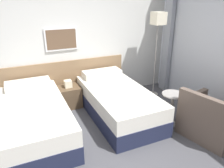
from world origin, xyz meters
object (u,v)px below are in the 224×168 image
at_px(side_table, 172,104).
at_px(bed_near_window, 117,102).
at_px(bed_near_door, 35,119).
at_px(nightstand, 69,96).
at_px(floor_lamp, 158,26).
at_px(armchair, 211,121).

bearing_deg(side_table, bed_near_window, 136.81).
relative_size(bed_near_door, side_table, 3.37).
bearing_deg(nightstand, bed_near_door, -135.10).
height_order(bed_near_window, nightstand, bed_near_window).
distance_m(bed_near_door, nightstand, 1.05).
distance_m(bed_near_door, floor_lamp, 2.98).
relative_size(bed_near_window, side_table, 3.37).
relative_size(nightstand, side_table, 0.95).
bearing_deg(bed_near_window, armchair, -48.08).
relative_size(floor_lamp, side_table, 3.08).
distance_m(floor_lamp, side_table, 1.71).
xyz_separation_m(bed_near_window, nightstand, (-0.74, 0.74, -0.06)).
bearing_deg(armchair, bed_near_door, 51.51).
height_order(floor_lamp, side_table, floor_lamp).
height_order(floor_lamp, armchair, floor_lamp).
bearing_deg(nightstand, side_table, -44.06).
height_order(nightstand, side_table, side_table).
bearing_deg(armchair, nightstand, 30.01).
bearing_deg(bed_near_door, floor_lamp, 10.84).
bearing_deg(bed_near_door, bed_near_window, 0.00).
relative_size(side_table, armchair, 0.60).
bearing_deg(bed_near_window, side_table, -43.19).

